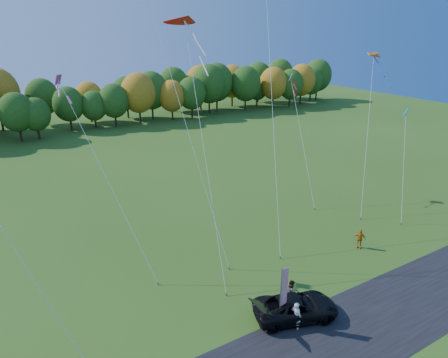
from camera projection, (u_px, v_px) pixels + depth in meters
ground at (272, 310)px, 25.51m from camera, size 160.00×160.00×0.00m
asphalt_strip at (315, 351)px, 22.30m from camera, size 90.00×6.00×0.01m
tree_line at (81, 130)px, 69.64m from camera, size 116.00×12.00×10.00m
black_suv at (296, 307)px, 24.65m from camera, size 5.77×4.00×1.46m
person_tailgate_a at (296, 315)px, 23.69m from camera, size 0.62×0.76×1.81m
person_tailgate_b at (292, 291)px, 25.95m from camera, size 1.00×1.02×1.66m
person_east at (360, 239)px, 32.44m from camera, size 0.90×1.00×1.63m
feather_flag at (283, 290)px, 23.44m from camera, size 0.54×0.09×4.05m
kite_delta_blue at (174, 84)px, 28.47m from camera, size 4.74×11.27×26.97m
kite_parafoil_orange at (272, 93)px, 33.51m from camera, size 8.55×13.19×23.96m
kite_delta_red at (203, 143)px, 28.18m from camera, size 3.67×10.89×19.06m
kite_parafoil_rainbow at (368, 133)px, 38.83m from camera, size 7.78×6.64×14.81m
kite_diamond_yellow at (17, 252)px, 20.34m from camera, size 4.75×5.88×12.84m
kite_diamond_white at (302, 140)px, 40.04m from camera, size 1.86×6.88×12.88m
kite_diamond_pink at (108, 182)px, 27.64m from camera, size 4.12×7.92×14.23m
kite_diamond_blue_low at (404, 168)px, 36.40m from camera, size 2.85×3.51×10.28m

